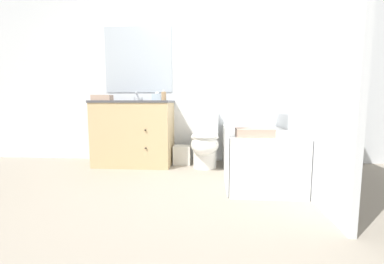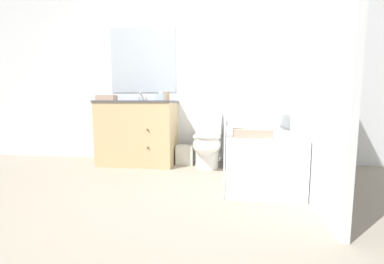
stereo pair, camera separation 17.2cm
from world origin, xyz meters
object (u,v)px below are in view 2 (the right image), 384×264
vanity_cabinet (138,132)px  wastebasket (185,155)px  sink_faucet (142,98)px  bathtub (257,154)px  toilet (207,142)px  tissue_box (161,97)px  soap_dispenser (167,96)px  bath_towel_folded (252,133)px  hand_towel_folded (107,98)px

vanity_cabinet → wastebasket: vanity_cabinet is taller
sink_faucet → bathtub: 1.83m
toilet → tissue_box: bearing=160.4°
bathtub → wastebasket: (-0.92, 0.52, -0.15)m
soap_dispenser → toilet: bearing=-12.5°
toilet → bath_towel_folded: toilet is taller
bathtub → tissue_box: 1.57m
wastebasket → soap_dispenser: soap_dispenser is taller
bathtub → bath_towel_folded: bearing=-101.5°
toilet → bathtub: size_ratio=0.49×
vanity_cabinet → toilet: 0.98m
tissue_box → bathtub: bearing=-26.1°
toilet → hand_towel_folded: size_ratio=2.98×
hand_towel_folded → sink_faucet: bearing=47.1°
toilet → tissue_box: size_ratio=5.89×
wastebasket → hand_towel_folded: (-1.01, -0.23, 0.79)m
vanity_cabinet → wastebasket: 0.73m
sink_faucet → wastebasket: size_ratio=0.55×
sink_faucet → soap_dispenser: soap_dispenser is taller
wastebasket → bath_towel_folded: bearing=-53.7°
soap_dispenser → bath_towel_folded: (1.05, -1.08, -0.37)m
sink_faucet → hand_towel_folded: size_ratio=0.57×
sink_faucet → vanity_cabinet: bearing=-90.0°
toilet → hand_towel_folded: hand_towel_folded is taller
tissue_box → hand_towel_folded: 0.73m
vanity_cabinet → bath_towel_folded: 1.79m
vanity_cabinet → bathtub: bearing=-16.5°
sink_faucet → soap_dispenser: (0.41, -0.16, 0.03)m
toilet → bath_towel_folded: 1.09m
wastebasket → hand_towel_folded: bearing=-167.0°
bath_towel_folded → soap_dispenser: bearing=134.2°
toilet → bath_towel_folded: size_ratio=2.19×
sink_faucet → bath_towel_folded: size_ratio=0.42×
bathtub → vanity_cabinet: bearing=163.5°
bathtub → bath_towel_folded: 0.66m
vanity_cabinet → hand_towel_folded: hand_towel_folded is taller
bathtub → wastebasket: bearing=150.4°
vanity_cabinet → tissue_box: 0.58m
sink_faucet → wastebasket: (0.65, -0.15, -0.79)m
tissue_box → hand_towel_folded: tissue_box is taller
wastebasket → sink_faucet: bearing=166.9°
wastebasket → hand_towel_folded: size_ratio=1.05×
bathtub → soap_dispenser: bearing=156.4°
toilet → hand_towel_folded: bearing=-175.8°
wastebasket → tissue_box: size_ratio=2.07×
bathtub → soap_dispenser: 1.44m
soap_dispenser → bathtub: bearing=-23.6°
vanity_cabinet → wastebasket: (0.65, 0.06, -0.32)m
tissue_box → soap_dispenser: size_ratio=0.85×
sink_faucet → toilet: 1.17m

